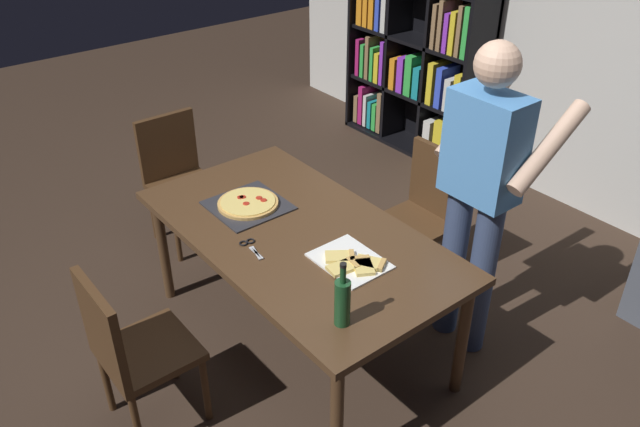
# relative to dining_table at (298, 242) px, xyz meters

# --- Properties ---
(ground_plane) EXTENTS (12.00, 12.00, 0.00)m
(ground_plane) POSITION_rel_dining_table_xyz_m (0.00, 0.00, -0.68)
(ground_plane) COLOR #38281E
(back_wall) EXTENTS (6.40, 0.10, 2.80)m
(back_wall) POSITION_rel_dining_table_xyz_m (0.00, 2.60, 0.72)
(back_wall) COLOR silver
(back_wall) RESTS_ON ground_plane
(dining_table) EXTENTS (1.81, 0.98, 0.75)m
(dining_table) POSITION_rel_dining_table_xyz_m (0.00, 0.00, 0.00)
(dining_table) COLOR #4C331E
(dining_table) RESTS_ON ground_plane
(chair_near_camera) EXTENTS (0.42, 0.42, 0.90)m
(chair_near_camera) POSITION_rel_dining_table_xyz_m (-0.00, -0.98, -0.17)
(chair_near_camera) COLOR #472D19
(chair_near_camera) RESTS_ON ground_plane
(chair_far_side) EXTENTS (0.42, 0.42, 0.90)m
(chair_far_side) POSITION_rel_dining_table_xyz_m (0.00, 0.98, -0.17)
(chair_far_side) COLOR #472D19
(chair_far_side) RESTS_ON ground_plane
(chair_left_end) EXTENTS (0.42, 0.42, 0.90)m
(chair_left_end) POSITION_rel_dining_table_xyz_m (-1.39, 0.00, -0.17)
(chair_left_end) COLOR #472D19
(chair_left_end) RESTS_ON ground_plane
(bookshelf) EXTENTS (1.40, 0.35, 1.95)m
(bookshelf) POSITION_rel_dining_table_xyz_m (-1.47, 2.38, 0.23)
(bookshelf) COLOR black
(bookshelf) RESTS_ON ground_plane
(person_serving_pizza) EXTENTS (0.55, 0.54, 1.75)m
(person_serving_pizza) POSITION_rel_dining_table_xyz_m (0.55, 0.76, 0.32)
(person_serving_pizza) COLOR #38476B
(person_serving_pizza) RESTS_ON ground_plane
(pepperoni_pizza_on_tray) EXTENTS (0.40, 0.40, 0.04)m
(pepperoni_pizza_on_tray) POSITION_rel_dining_table_xyz_m (-0.37, -0.07, 0.08)
(pepperoni_pizza_on_tray) COLOR #2D2D33
(pepperoni_pizza_on_tray) RESTS_ON dining_table
(pizza_slices_on_towel) EXTENTS (0.36, 0.29, 0.03)m
(pizza_slices_on_towel) POSITION_rel_dining_table_xyz_m (0.40, 0.03, 0.08)
(pizza_slices_on_towel) COLOR white
(pizza_slices_on_towel) RESTS_ON dining_table
(wine_bottle) EXTENTS (0.07, 0.07, 0.32)m
(wine_bottle) POSITION_rel_dining_table_xyz_m (0.69, -0.28, 0.19)
(wine_bottle) COLOR #194723
(wine_bottle) RESTS_ON dining_table
(kitchen_scissors) EXTENTS (0.20, 0.09, 0.01)m
(kitchen_scissors) POSITION_rel_dining_table_xyz_m (-0.03, -0.27, 0.07)
(kitchen_scissors) COLOR silver
(kitchen_scissors) RESTS_ON dining_table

